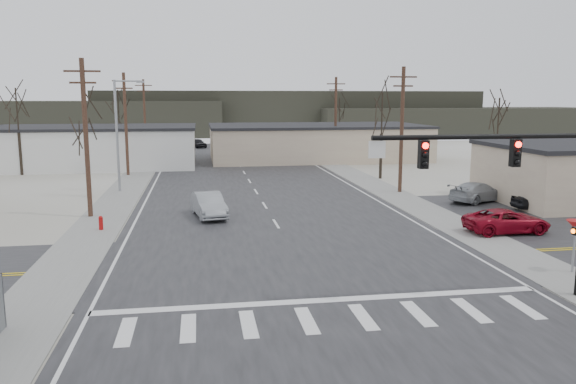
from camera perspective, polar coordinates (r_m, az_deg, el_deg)
name	(u,v)px	position (r m, az deg, el deg)	size (l,w,h in m)	color
ground	(299,262)	(26.38, 1.17, -7.13)	(140.00, 140.00, 0.00)	silver
main_road	(263,203)	(40.83, -2.56, -1.13)	(18.00, 110.00, 0.05)	black
cross_road	(299,262)	(26.37, 1.17, -7.09)	(90.00, 10.00, 0.04)	black
sidewalk_left	(122,195)	(45.91, -16.55, -0.32)	(3.00, 90.00, 0.06)	gray
sidewalk_right	(381,188)	(47.94, 9.44, 0.35)	(3.00, 90.00, 0.06)	gray
traffic_signal_mast	(541,178)	(22.59, 24.33, 1.34)	(8.95, 0.43, 7.20)	black
fire_hydrant	(101,223)	(34.11, -18.48, -3.00)	(0.24, 0.24, 0.87)	#A50C0C
yield_sign	(576,227)	(27.25, 27.21, -3.18)	(0.80, 0.80, 2.35)	gray
building_left_far	(94,146)	(66.10, -19.08, 4.40)	(22.30, 12.30, 4.50)	silver
building_right_far	(316,142)	(70.59, 2.86, 5.12)	(26.30, 14.30, 4.30)	#C4B496
upole_left_b	(86,136)	(37.60, -19.84, 5.40)	(2.20, 0.30, 10.00)	#4E3324
upole_left_c	(126,122)	(57.35, -16.16, 6.81)	(2.20, 0.30, 10.00)	#4E3324
upole_left_d	(145,116)	(77.23, -14.36, 7.49)	(2.20, 0.30, 10.00)	#4E3324
upole_right_a	(402,128)	(45.82, 11.48, 6.41)	(2.20, 0.30, 10.00)	#4E3324
upole_right_b	(336,118)	(66.85, 4.86, 7.48)	(2.20, 0.30, 10.00)	#4E3324
streetlight_main	(119,129)	(47.36, -16.77, 6.13)	(2.40, 0.25, 9.00)	gray
tree_left_near	(86,129)	(45.73, -19.85, 6.04)	(3.30, 3.30, 7.35)	#2D251B
tree_right_mid	(382,116)	(53.66, 9.52, 7.65)	(3.74, 3.74, 8.33)	#2D251B
tree_left_far	(118,109)	(71.52, -16.84, 8.09)	(3.96, 3.96, 8.82)	#2D251B
tree_right_far	(339,112)	(79.33, 5.25, 8.05)	(3.52, 3.52, 7.84)	#2D251B
tree_lot	(498,121)	(53.88, 20.58, 6.81)	(3.52, 3.52, 7.84)	#2D251B
tree_left_mid	(17,111)	(61.43, -25.82, 7.39)	(3.96, 3.96, 8.82)	#2D251B
hill_left	(41,119)	(120.86, -23.82, 6.79)	(70.00, 18.00, 7.00)	#333026
hill_center	(289,112)	(122.47, 0.13, 8.09)	(80.00, 18.00, 9.00)	#333026
hill_right	(453,121)	(127.23, 16.46, 6.97)	(60.00, 18.00, 5.50)	#333026
sedan_crossing	(209,205)	(36.27, -8.06, -1.29)	(1.63, 4.67, 1.54)	gray
car_far_a	(230,156)	(66.56, -5.90, 3.68)	(2.23, 5.49, 1.59)	black
car_far_b	(198,143)	(87.65, -9.16, 4.93)	(1.63, 4.05, 1.38)	black
car_parked_red	(507,221)	(34.05, 21.35, -2.76)	(2.21, 4.80, 1.33)	maroon
car_parked_dark_a	(542,200)	(41.87, 24.36, -0.74)	(1.62, 4.03, 1.37)	black
car_parked_silver	(478,192)	(43.43, 18.74, -0.01)	(2.01, 4.95, 1.44)	#90959A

